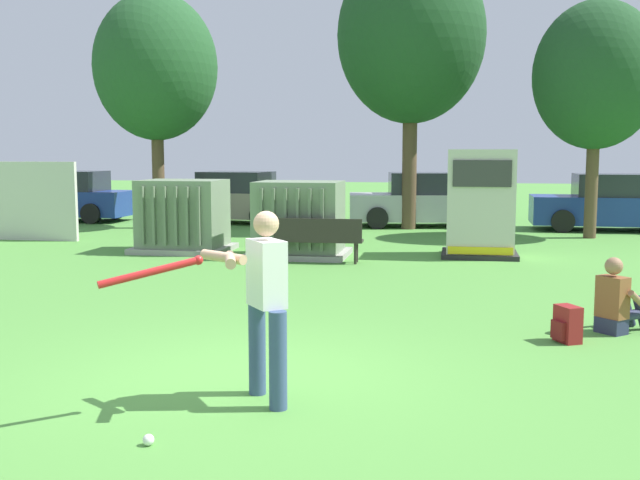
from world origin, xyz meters
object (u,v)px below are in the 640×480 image
at_px(generator_enclosure, 480,204).
at_px(seated_spectator, 617,303).
at_px(sports_ball, 148,440).
at_px(parked_car_rightmost, 608,204).
at_px(parked_car_leftmost, 68,198).
at_px(parked_car_left_of_center, 233,199).
at_px(transformer_mid_west, 299,220).
at_px(batter, 261,296).
at_px(park_bench, 318,237).
at_px(backpack, 567,325).
at_px(transformer_west, 183,217).
at_px(parked_car_right_of_center, 421,201).

height_order(generator_enclosure, seated_spectator, generator_enclosure).
xyz_separation_m(sports_ball, seated_spectator, (4.31, 4.53, 0.33)).
bearing_deg(parked_car_rightmost, parked_car_leftmost, 179.85).
height_order(generator_enclosure, parked_car_left_of_center, generator_enclosure).
distance_m(transformer_mid_west, generator_enclosure, 3.91).
height_order(generator_enclosure, parked_car_rightmost, generator_enclosure).
bearing_deg(batter, transformer_mid_west, 99.84).
bearing_deg(seated_spectator, park_bench, 132.71).
bearing_deg(sports_ball, park_bench, 92.66).
relative_size(park_bench, backpack, 4.12).
relative_size(parked_car_left_of_center, parked_car_rightmost, 1.04).
xyz_separation_m(transformer_west, generator_enclosure, (6.59, 0.35, 0.35)).
bearing_deg(transformer_mid_west, parked_car_rightmost, 42.07).
xyz_separation_m(generator_enclosure, batter, (-2.20, -10.12, -0.16)).
relative_size(seated_spectator, backpack, 2.19).
relative_size(transformer_west, parked_car_right_of_center, 0.48).
distance_m(seated_spectator, parked_car_right_of_center, 13.53).
distance_m(parked_car_leftmost, parked_car_right_of_center, 11.44).
bearing_deg(backpack, transformer_west, 136.59).
bearing_deg(sports_ball, transformer_mid_west, 95.57).
bearing_deg(sports_ball, batter, 62.18).
bearing_deg(park_bench, parked_car_left_of_center, 117.67).
relative_size(backpack, parked_car_right_of_center, 0.10).
relative_size(park_bench, batter, 1.04).
bearing_deg(transformer_west, park_bench, -20.11).
xyz_separation_m(parked_car_left_of_center, parked_car_right_of_center, (5.90, -0.06, 0.00)).
relative_size(park_bench, parked_car_left_of_center, 0.41).
xyz_separation_m(transformer_mid_west, generator_enclosure, (3.83, 0.69, 0.35)).
height_order(generator_enclosure, park_bench, generator_enclosure).
height_order(sports_ball, parked_car_rightmost, parked_car_rightmost).
height_order(transformer_west, sports_ball, transformer_west).
distance_m(transformer_west, parked_car_left_of_center, 6.89).
distance_m(generator_enclosure, sports_ball, 11.66).
distance_m(parked_car_right_of_center, parked_car_rightmost, 5.35).
distance_m(batter, parked_car_left_of_center, 17.43).
bearing_deg(parked_car_right_of_center, parked_car_leftmost, -178.92).
bearing_deg(sports_ball, transformer_west, 109.14).
bearing_deg(transformer_mid_west, parked_car_leftmost, 143.05).
height_order(batter, sports_ball, batter).
bearing_deg(transformer_west, generator_enclosure, 3.03).
xyz_separation_m(park_bench, batter, (1.06, -8.55, 0.44)).
distance_m(park_bench, backpack, 7.09).
bearing_deg(batter, parked_car_leftmost, 123.51).
height_order(backpack, parked_car_leftmost, parked_car_leftmost).
xyz_separation_m(backpack, parked_car_rightmost, (2.94, 13.54, 0.54)).
height_order(batter, parked_car_left_of_center, batter).
xyz_separation_m(generator_enclosure, parked_car_rightmost, (3.77, 6.17, -0.38)).
height_order(parked_car_left_of_center, parked_car_rightmost, same).
xyz_separation_m(backpack, parked_car_left_of_center, (-8.30, 13.85, 0.54)).
xyz_separation_m(generator_enclosure, parked_car_right_of_center, (-1.58, 6.43, -0.38)).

